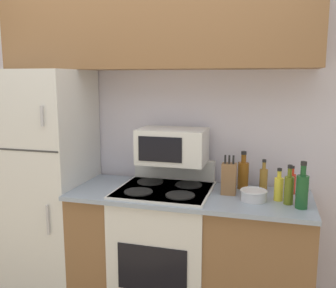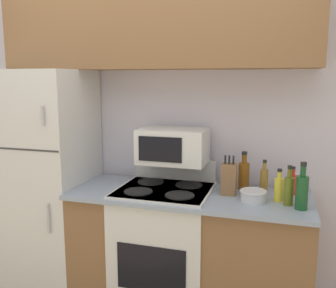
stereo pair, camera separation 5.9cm
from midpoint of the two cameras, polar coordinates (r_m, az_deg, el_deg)
wall_back at (r=3.04m, az=-0.29°, el=1.94°), size 8.00×0.05×2.55m
lower_cabinets at (r=2.86m, az=3.78°, el=-15.96°), size 1.69×0.64×0.89m
refrigerator at (r=3.17m, az=-17.07°, el=-5.42°), size 0.63×0.66×1.76m
upper_cabinets at (r=2.84m, az=-1.58°, el=17.33°), size 2.33×0.36×0.60m
stove at (r=2.89m, az=0.09°, el=-15.20°), size 0.67×0.63×1.07m
microwave at (r=2.78m, az=1.37°, el=-0.29°), size 0.50×0.33×0.26m
knife_block at (r=2.66m, az=9.90°, el=-5.26°), size 0.10×0.08×0.28m
bowl at (r=2.57m, az=13.52°, el=-7.63°), size 0.18×0.18×0.07m
bottle_whiskey at (r=2.81m, az=12.06°, el=-4.56°), size 0.08×0.08×0.28m
bottle_olive_oil at (r=2.54m, az=18.57°, el=-6.61°), size 0.06×0.06×0.26m
bottle_hot_sauce at (r=2.78m, az=19.07°, el=-5.72°), size 0.05×0.05×0.20m
bottle_cooking_spray at (r=2.60m, az=17.15°, el=-6.51°), size 0.06×0.06×0.22m
bottle_vinegar at (r=2.75m, az=15.02°, el=-5.33°), size 0.06×0.06×0.24m
bottle_wine_green at (r=2.48m, az=20.38°, el=-6.73°), size 0.08×0.08×0.30m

